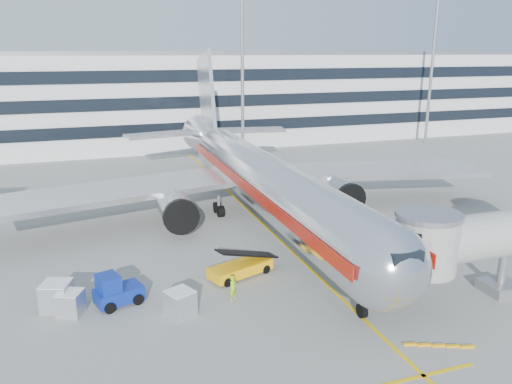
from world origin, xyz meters
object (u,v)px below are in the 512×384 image
object	(u,v)px
cargo_container_right	(57,296)
cargo_container_front	(180,303)
main_jet	(257,176)
baggage_tug	(116,291)
cargo_container_left	(71,303)
belt_loader	(240,267)
ramp_worker	(233,288)

from	to	relation	value
cargo_container_right	cargo_container_front	size ratio (longest dim) A/B	1.07
main_jet	baggage_tug	size ratio (longest dim) A/B	15.70
main_jet	baggage_tug	distance (m)	19.61
cargo_container_left	baggage_tug	bearing A→B (deg)	6.47
belt_loader	cargo_container_right	world-z (taller)	belt_loader
cargo_container_left	cargo_container_right	distance (m)	1.25
cargo_container_front	cargo_container_left	bearing A→B (deg)	160.13
belt_loader	ramp_worker	bearing A→B (deg)	-114.67
cargo_container_right	cargo_container_left	bearing A→B (deg)	-50.07
cargo_container_left	cargo_container_right	size ratio (longest dim) A/B	0.86
belt_loader	cargo_container_right	size ratio (longest dim) A/B	2.35
cargo_container_left	ramp_worker	distance (m)	10.05
cargo_container_right	ramp_worker	bearing A→B (deg)	-12.45
baggage_tug	cargo_container_left	distance (m)	2.73
cargo_container_right	cargo_container_front	bearing A→B (deg)	-24.42
main_jet	belt_loader	distance (m)	13.42
cargo_container_front	main_jet	bearing A→B (deg)	56.93
main_jet	cargo_container_front	xyz separation A→B (m)	(-10.37, -15.93, -3.42)
cargo_container_left	belt_loader	bearing A→B (deg)	9.06
baggage_tug	ramp_worker	world-z (taller)	baggage_tug
main_jet	baggage_tug	world-z (taller)	main_jet
ramp_worker	cargo_container_front	bearing A→B (deg)	157.58
belt_loader	ramp_worker	size ratio (longest dim) A/B	3.07
cargo_container_right	main_jet	bearing A→B (deg)	35.93
ramp_worker	cargo_container_right	bearing A→B (deg)	131.56
belt_loader	cargo_container_left	distance (m)	11.58
cargo_container_front	ramp_worker	distance (m)	3.71
main_jet	cargo_container_left	world-z (taller)	main_jet
ramp_worker	cargo_container_left	bearing A→B (deg)	135.87
main_jet	cargo_container_left	distance (m)	21.85
cargo_container_front	ramp_worker	world-z (taller)	ramp_worker
main_jet	cargo_container_front	world-z (taller)	main_jet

